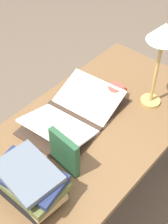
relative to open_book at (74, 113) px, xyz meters
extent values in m
plane|color=brown|center=(-0.01, 0.11, -0.76)|extent=(12.00, 12.00, 0.00)
cube|color=brown|center=(-0.01, 0.11, -0.04)|extent=(1.42, 0.73, 0.03)
cube|color=brown|center=(-0.67, -0.20, -0.41)|extent=(0.06, 0.06, 0.70)
cube|color=#38281E|center=(0.00, 0.00, -0.02)|extent=(0.06, 0.34, 0.02)
cube|color=#38281E|center=(-0.14, -0.01, -0.02)|extent=(0.30, 0.38, 0.01)
cube|color=#38281E|center=(0.14, 0.01, -0.02)|extent=(0.30, 0.38, 0.01)
cube|color=white|center=(-0.13, -0.01, 0.02)|extent=(0.27, 0.36, 0.09)
cube|color=white|center=(0.13, 0.01, 0.02)|extent=(0.27, 0.36, 0.09)
cube|color=black|center=(0.45, 0.17, -0.01)|extent=(0.19, 0.26, 0.04)
cube|color=tan|center=(0.45, 0.17, 0.03)|extent=(0.18, 0.31, 0.04)
cube|color=brown|center=(0.45, 0.17, 0.07)|extent=(0.20, 0.30, 0.04)
cube|color=#1E284C|center=(0.45, 0.17, 0.10)|extent=(0.21, 0.32, 0.03)
cube|color=slate|center=(0.45, 0.17, 0.13)|extent=(0.21, 0.27, 0.02)
cube|color=#234C2D|center=(0.26, 0.18, 0.07)|extent=(0.04, 0.17, 0.20)
cylinder|color=tan|center=(-0.36, 0.24, -0.02)|extent=(0.11, 0.11, 0.02)
cylinder|color=tan|center=(-0.36, 0.24, 0.18)|extent=(0.02, 0.02, 0.38)
cone|color=silver|center=(-0.36, 0.24, 0.41)|extent=(0.16, 0.16, 0.09)
cylinder|color=#B74238|center=(-0.26, 0.07, 0.02)|extent=(0.09, 0.09, 0.09)
torus|color=#B74238|center=(-0.30, 0.10, 0.02)|extent=(0.05, 0.03, 0.05)
camera|label=1|loc=(0.82, 0.79, 1.17)|focal=50.00mm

